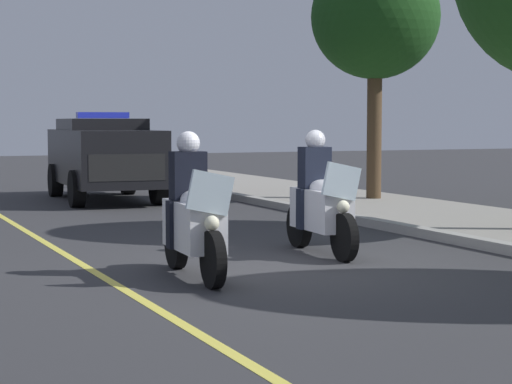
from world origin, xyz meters
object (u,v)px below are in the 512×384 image
police_suv (104,155)px  cyclist_background (139,157)px  police_motorcycle_lead_left (193,219)px  police_motorcycle_lead_right (320,204)px  tree_far_back (375,18)px

police_suv → cyclist_background: police_suv is taller
police_motorcycle_lead_left → cyclist_background: police_motorcycle_lead_left is taller
police_motorcycle_lead_right → police_suv: size_ratio=0.43×
police_motorcycle_lead_left → police_suv: size_ratio=0.43×
police_motorcycle_lead_left → cyclist_background: (-14.51, 3.75, 0.14)m
cyclist_background → tree_far_back: tree_far_back is taller
police_motorcycle_lead_right → tree_far_back: (-6.68, 4.95, 3.44)m
police_motorcycle_lead_left → tree_far_back: tree_far_back is taller
cyclist_background → tree_far_back: size_ratio=0.32×
police_motorcycle_lead_right → police_suv: 9.78m
police_motorcycle_lead_left → police_motorcycle_lead_right: same height
cyclist_background → police_motorcycle_lead_left: bearing=-14.5°
police_suv → tree_far_back: 6.95m
police_motorcycle_lead_left → police_suv: 11.03m
police_motorcycle_lead_left → cyclist_background: bearing=165.5°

